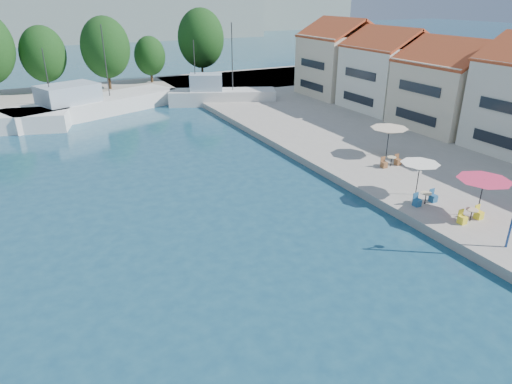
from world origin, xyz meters
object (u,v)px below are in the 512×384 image
trawler_03 (91,105)px  umbrella_white (420,167)px  trawler_04 (220,96)px  umbrella_cream (389,131)px  umbrella_pink (483,184)px

trawler_03 → umbrella_white: 38.56m
trawler_04 → umbrella_cream: trawler_04 is taller
trawler_03 → umbrella_pink: size_ratio=6.56×
trawler_03 → umbrella_cream: trawler_03 is taller
umbrella_pink → umbrella_white: 4.14m
umbrella_cream → trawler_04: bearing=98.3°
trawler_04 → umbrella_cream: 26.73m
trawler_03 → umbrella_cream: bearing=-76.9°
umbrella_white → umbrella_cream: 8.05m
trawler_03 → umbrella_cream: size_ratio=6.76×
trawler_04 → umbrella_white: size_ratio=5.31×
umbrella_pink → trawler_04: bearing=91.6°
trawler_03 → umbrella_white: bearing=-87.6°
umbrella_white → umbrella_cream: umbrella_cream is taller
umbrella_pink → umbrella_cream: umbrella_cream is taller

